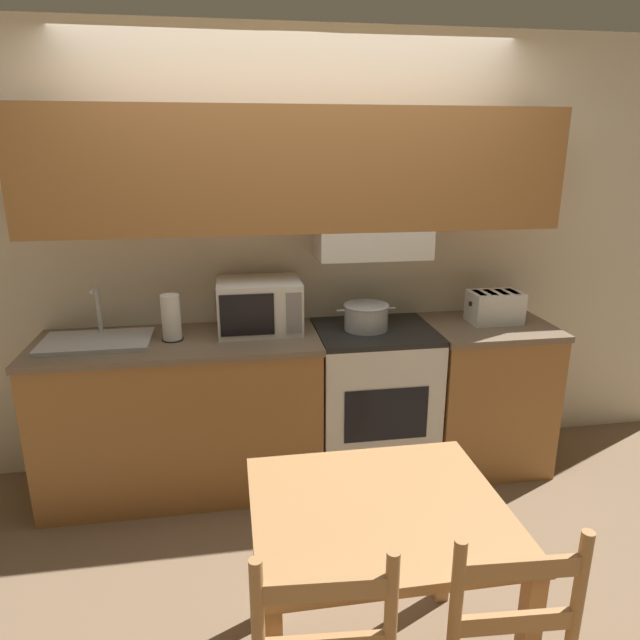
{
  "coord_description": "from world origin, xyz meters",
  "views": [
    {
      "loc": [
        -0.4,
        -3.32,
        1.91
      ],
      "look_at": [
        0.05,
        -0.55,
        1.06
      ],
      "focal_mm": 32.0,
      "sensor_mm": 36.0,
      "label": 1
    }
  ],
  "objects_px": {
    "stove_range": "(373,401)",
    "cooking_pot": "(366,316)",
    "paper_towel_roll": "(171,318)",
    "dining_table": "(378,536)",
    "sink_basin": "(96,340)",
    "microwave": "(259,306)",
    "toaster": "(495,307)"
  },
  "relations": [
    {
      "from": "stove_range",
      "to": "cooking_pot",
      "type": "relative_size",
      "value": 2.66
    },
    {
      "from": "paper_towel_roll",
      "to": "dining_table",
      "type": "bearing_deg",
      "value": -61.06
    },
    {
      "from": "stove_range",
      "to": "cooking_pot",
      "type": "distance_m",
      "value": 0.53
    },
    {
      "from": "sink_basin",
      "to": "paper_towel_roll",
      "type": "height_order",
      "value": "sink_basin"
    },
    {
      "from": "microwave",
      "to": "toaster",
      "type": "distance_m",
      "value": 1.39
    },
    {
      "from": "cooking_pot",
      "to": "dining_table",
      "type": "height_order",
      "value": "cooking_pot"
    },
    {
      "from": "toaster",
      "to": "paper_towel_roll",
      "type": "relative_size",
      "value": 1.23
    },
    {
      "from": "dining_table",
      "to": "stove_range",
      "type": "bearing_deg",
      "value": 76.16
    },
    {
      "from": "paper_towel_roll",
      "to": "microwave",
      "type": "bearing_deg",
      "value": 11.03
    },
    {
      "from": "stove_range",
      "to": "toaster",
      "type": "height_order",
      "value": "toaster"
    },
    {
      "from": "microwave",
      "to": "dining_table",
      "type": "distance_m",
      "value": 1.6
    },
    {
      "from": "stove_range",
      "to": "toaster",
      "type": "bearing_deg",
      "value": 1.57
    },
    {
      "from": "cooking_pot",
      "to": "stove_range",
      "type": "bearing_deg",
      "value": -8.86
    },
    {
      "from": "stove_range",
      "to": "dining_table",
      "type": "distance_m",
      "value": 1.48
    },
    {
      "from": "stove_range",
      "to": "paper_towel_roll",
      "type": "distance_m",
      "value": 1.27
    },
    {
      "from": "sink_basin",
      "to": "dining_table",
      "type": "distance_m",
      "value": 1.87
    },
    {
      "from": "sink_basin",
      "to": "toaster",
      "type": "bearing_deg",
      "value": 0.66
    },
    {
      "from": "stove_range",
      "to": "toaster",
      "type": "xyz_separation_m",
      "value": [
        0.73,
        0.02,
        0.55
      ]
    },
    {
      "from": "stove_range",
      "to": "paper_towel_roll",
      "type": "xyz_separation_m",
      "value": [
        -1.14,
        -0.01,
        0.58
      ]
    },
    {
      "from": "paper_towel_roll",
      "to": "dining_table",
      "type": "distance_m",
      "value": 1.67
    },
    {
      "from": "toaster",
      "to": "microwave",
      "type": "bearing_deg",
      "value": 177.3
    },
    {
      "from": "toaster",
      "to": "dining_table",
      "type": "xyz_separation_m",
      "value": [
        -1.09,
        -1.45,
        -0.37
      ]
    },
    {
      "from": "dining_table",
      "to": "sink_basin",
      "type": "bearing_deg",
      "value": 129.76
    },
    {
      "from": "paper_towel_roll",
      "to": "toaster",
      "type": "bearing_deg",
      "value": 0.85
    },
    {
      "from": "dining_table",
      "to": "paper_towel_roll",
      "type": "bearing_deg",
      "value": 118.94
    },
    {
      "from": "paper_towel_roll",
      "to": "sink_basin",
      "type": "bearing_deg",
      "value": 179.77
    },
    {
      "from": "stove_range",
      "to": "microwave",
      "type": "xyz_separation_m",
      "value": [
        -0.66,
        0.09,
        0.6
      ]
    },
    {
      "from": "paper_towel_roll",
      "to": "stove_range",
      "type": "bearing_deg",
      "value": 0.39
    },
    {
      "from": "toaster",
      "to": "paper_towel_roll",
      "type": "xyz_separation_m",
      "value": [
        -1.87,
        -0.03,
        0.03
      ]
    },
    {
      "from": "cooking_pot",
      "to": "toaster",
      "type": "height_order",
      "value": "toaster"
    },
    {
      "from": "microwave",
      "to": "toaster",
      "type": "height_order",
      "value": "microwave"
    },
    {
      "from": "microwave",
      "to": "paper_towel_roll",
      "type": "height_order",
      "value": "microwave"
    }
  ]
}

